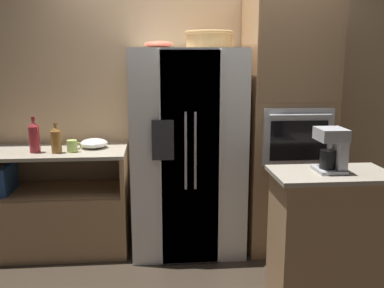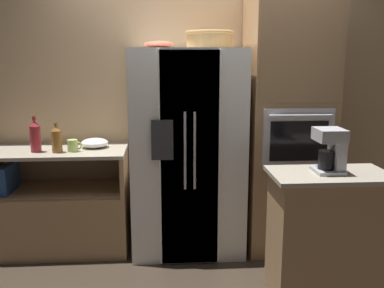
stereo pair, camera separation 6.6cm
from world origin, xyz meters
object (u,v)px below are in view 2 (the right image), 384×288
wall_oven (286,125)px  mug (73,146)px  fruit_bowl (159,44)px  refrigerator (187,152)px  wicker_basket (210,39)px  mixing_bowl (95,143)px  bottle_tall (35,136)px  bottle_short (57,139)px  coffee_maker (332,149)px

wall_oven → mug: size_ratio=18.13×
wall_oven → fruit_bowl: wall_oven is taller
mug → refrigerator: bearing=1.8°
wall_oven → wicker_basket: wall_oven is taller
mixing_bowl → bottle_tall: bearing=-163.2°
bottle_tall → mixing_bowl: (0.47, 0.14, -0.09)m
wicker_basket → mug: (-1.17, -0.08, -0.89)m
refrigerator → mixing_bowl: 0.83m
refrigerator → bottle_tall: size_ratio=5.82×
bottle_tall → wall_oven: bearing=0.9°
mixing_bowl → wall_oven: bearing=-3.6°
refrigerator → fruit_bowl: bearing=-163.3°
mug → bottle_short: bearing=-169.7°
refrigerator → mug: size_ratio=14.48×
wall_oven → mixing_bowl: size_ratio=9.31×
wall_oven → bottle_tall: wall_oven is taller
mug → bottle_tall: bearing=178.3°
wall_oven → bottle_short: (-1.98, -0.07, -0.08)m
bottle_short → coffee_maker: bearing=-24.3°
wicker_basket → bottle_short: (-1.29, -0.10, -0.82)m
wicker_basket → mug: 1.47m
mug → mixing_bowl: (0.16, 0.15, -0.01)m
refrigerator → bottle_short: 1.11m
fruit_bowl → mixing_bowl: (-0.58, 0.19, -0.85)m
bottle_tall → mixing_bowl: size_ratio=1.28×
fruit_bowl → mug: 1.12m
wicker_basket → mug: wicker_basket is taller
refrigerator → mixing_bowl: bearing=171.6°
wicker_basket → bottle_tall: bearing=-177.2°
coffee_maker → refrigerator: bearing=133.3°
bottle_tall → wicker_basket: bearing=2.8°
wall_oven → wicker_basket: 1.01m
mug → mixing_bowl: mug is taller
wall_oven → coffee_maker: (0.02, -0.97, -0.01)m
fruit_bowl → coffee_maker: fruit_bowl is taller
wicker_basket → coffee_maker: wicker_basket is taller
bottle_tall → coffee_maker: coffee_maker is taller
wicker_basket → bottle_short: wicker_basket is taller
refrigerator → fruit_bowl: (-0.23, -0.07, 0.92)m
wicker_basket → bottle_tall: size_ratio=1.34×
fruit_bowl → mixing_bowl: 1.05m
bottle_short → wicker_basket: bearing=4.6°
bottle_tall → mug: 0.32m
refrigerator → wall_oven: size_ratio=0.80×
bottle_tall → coffee_maker: 2.38m
bottle_tall → bottle_short: bearing=-9.9°
bottle_tall → coffee_maker: bearing=-23.2°
wicker_basket → mixing_bowl: wicker_basket is taller
mixing_bowl → mug: bearing=-136.4°
refrigerator → bottle_tall: bearing=-179.1°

